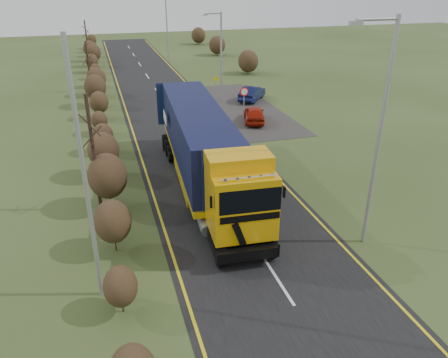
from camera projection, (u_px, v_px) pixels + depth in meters
The scene contains 14 objects.
ground at pixel (245, 230), 20.70m from camera, with size 160.00×160.00×0.00m, color #32411B.
road at pixel (197, 154), 29.38m from camera, with size 8.00×120.00×0.02m, color black.
layby at pixel (242, 107), 39.72m from camera, with size 6.00×18.00×0.02m, color #2E2B29.
lane_markings at pixel (198, 156), 29.10m from camera, with size 7.52×116.00×0.01m.
hedgerow at pixel (104, 152), 25.33m from camera, with size 2.24×102.04×6.05m.
lorry at pixel (203, 146), 23.69m from camera, with size 3.54×16.12×4.45m.
car_red_hatchback at pixel (254, 114), 35.59m from camera, with size 1.57×3.89×1.33m, color #9E1A07.
car_blue_sedan at pixel (252, 93), 41.80m from camera, with size 1.44×4.13×1.36m, color #0A113A.
streetlight_near at pixel (378, 129), 17.51m from camera, with size 2.06×0.19×9.70m.
streetlight_mid at pixel (220, 54), 39.67m from camera, with size 1.72×0.18×8.05m.
streetlight_far at pixel (166, 18), 61.00m from camera, with size 2.09×0.20×9.88m.
left_pole at pixel (85, 181), 14.53m from camera, with size 0.16×0.16×9.50m, color #989B9E.
speed_sign at pixel (244, 96), 35.89m from camera, with size 0.73×0.10×2.66m.
warning_board at pixel (215, 82), 44.70m from camera, with size 0.62×0.11×1.64m.
Camera 1 is at (-5.98, -16.70, 10.98)m, focal length 35.00 mm.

